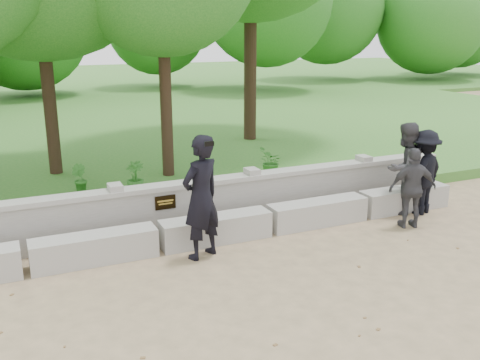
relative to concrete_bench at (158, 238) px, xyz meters
name	(u,v)px	position (x,y,z in m)	size (l,w,h in m)	color
ground	(199,304)	(0.00, -1.90, -0.22)	(80.00, 80.00, 0.00)	tan
lawn	(66,125)	(0.00, 12.10, -0.10)	(40.00, 22.00, 0.25)	#2E7327
concrete_bench	(158,238)	(0.00, 0.00, 0.00)	(11.90, 0.45, 0.45)	#AEABA4
parapet_wall	(146,211)	(0.00, 0.70, 0.24)	(12.50, 0.35, 0.90)	#A3A19A
man_main	(201,197)	(0.57, -0.49, 0.75)	(0.84, 0.79, 1.96)	black
visitor_left	(404,168)	(4.86, -0.10, 0.66)	(0.97, 0.82, 1.78)	#39393D
visitor_mid	(423,172)	(5.17, -0.27, 0.60)	(1.20, 0.93, 1.64)	black
visitor_right	(413,188)	(4.46, -0.80, 0.51)	(0.93, 0.60, 1.47)	#3A3B3F
shrub_b	(79,179)	(-0.78, 3.00, 0.32)	(0.32, 0.26, 0.58)	#2F6E25
shrub_c	(271,162)	(3.35, 2.56, 0.35)	(0.58, 0.50, 0.64)	#2F6E25
shrub_d	(135,177)	(0.26, 2.55, 0.34)	(0.36, 0.32, 0.64)	#2F6E25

